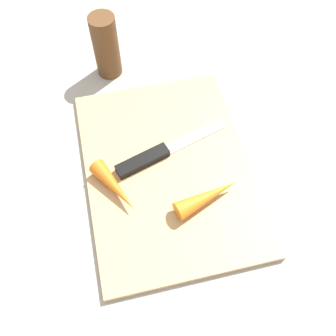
{
  "coord_description": "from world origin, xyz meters",
  "views": [
    {
      "loc": [
        -0.3,
        0.07,
        0.54
      ],
      "look_at": [
        0.0,
        0.0,
        0.01
      ],
      "focal_mm": 40.51,
      "sensor_mm": 36.0,
      "label": 1
    }
  ],
  "objects_px": {
    "knife": "(150,157)",
    "cutting_board": "(168,170)",
    "carrot_short": "(115,187)",
    "pepper_grinder": "(106,46)",
    "carrot_long": "(207,197)"
  },
  "relations": [
    {
      "from": "carrot_short",
      "to": "pepper_grinder",
      "type": "distance_m",
      "value": 0.27
    },
    {
      "from": "carrot_short",
      "to": "carrot_long",
      "type": "height_order",
      "value": "carrot_long"
    },
    {
      "from": "carrot_short",
      "to": "pepper_grinder",
      "type": "bearing_deg",
      "value": 146.41
    },
    {
      "from": "carrot_short",
      "to": "carrot_long",
      "type": "xyz_separation_m",
      "value": [
        -0.05,
        -0.13,
        0.0
      ]
    },
    {
      "from": "carrot_long",
      "to": "knife",
      "type": "bearing_deg",
      "value": 110.86
    },
    {
      "from": "carrot_short",
      "to": "pepper_grinder",
      "type": "relative_size",
      "value": 0.79
    },
    {
      "from": "cutting_board",
      "to": "pepper_grinder",
      "type": "xyz_separation_m",
      "value": [
        0.24,
        0.06,
        0.05
      ]
    },
    {
      "from": "cutting_board",
      "to": "knife",
      "type": "distance_m",
      "value": 0.04
    },
    {
      "from": "pepper_grinder",
      "to": "cutting_board",
      "type": "bearing_deg",
      "value": -166.67
    },
    {
      "from": "cutting_board",
      "to": "pepper_grinder",
      "type": "relative_size",
      "value": 2.96
    },
    {
      "from": "cutting_board",
      "to": "pepper_grinder",
      "type": "height_order",
      "value": "pepper_grinder"
    },
    {
      "from": "knife",
      "to": "carrot_long",
      "type": "xyz_separation_m",
      "value": [
        -0.09,
        -0.07,
        0.01
      ]
    },
    {
      "from": "knife",
      "to": "cutting_board",
      "type": "bearing_deg",
      "value": -59.94
    },
    {
      "from": "cutting_board",
      "to": "carrot_long",
      "type": "distance_m",
      "value": 0.09
    },
    {
      "from": "pepper_grinder",
      "to": "carrot_short",
      "type": "bearing_deg",
      "value": 173.37
    }
  ]
}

